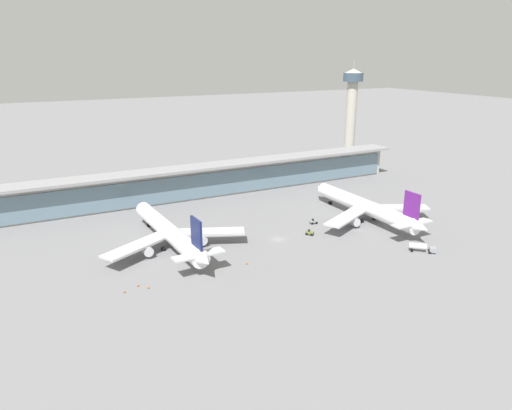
{
  "coord_description": "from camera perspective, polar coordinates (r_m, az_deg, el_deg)",
  "views": [
    {
      "loc": [
        -80.2,
        -137.39,
        63.77
      ],
      "look_at": [
        0.0,
        17.4,
        8.1
      ],
      "focal_mm": 33.21,
      "sensor_mm": 36.0,
      "label": 1
    }
  ],
  "objects": [
    {
      "name": "service_truck_by_tail_olive",
      "position": [
        176.1,
        6.48,
        -3.33
      ],
      "size": [
        3.09,
        3.31,
        2.05
      ],
      "color": "olive",
      "rests_on": "ground"
    },
    {
      "name": "airliner_left_stand",
      "position": [
        165.06,
        -10.35,
        -3.25
      ],
      "size": [
        50.85,
        66.18,
        17.62
      ],
      "color": "white",
      "rests_on": "ground"
    },
    {
      "name": "service_truck_near_nose_grey",
      "position": [
        187.7,
        6.94,
        -2.0
      ],
      "size": [
        2.99,
        1.93,
        2.05
      ],
      "color": "gray",
      "rests_on": "ground"
    },
    {
      "name": "ground_plane",
      "position": [
        171.39,
        2.68,
        -4.15
      ],
      "size": [
        1200.0,
        1200.0,
        0.0
      ],
      "primitive_type": "plane",
      "color": "slate"
    },
    {
      "name": "control_tower",
      "position": [
        301.14,
        11.43,
        11.54
      ],
      "size": [
        12.0,
        12.0,
        60.57
      ],
      "color": "#B2ADA3",
      "rests_on": "ground"
    },
    {
      "name": "safety_cone_echo",
      "position": [
        151.78,
        -6.48,
        -7.12
      ],
      "size": [
        0.62,
        0.62,
        0.7
      ],
      "color": "orange",
      "rests_on": "ground"
    },
    {
      "name": "safety_cone_bravo",
      "position": [
        151.72,
        -1.1,
        -7.01
      ],
      "size": [
        0.62,
        0.62,
        0.7
      ],
      "color": "orange",
      "rests_on": "ground"
    },
    {
      "name": "safety_cone_charlie",
      "position": [
        142.27,
        -14.01,
        -9.35
      ],
      "size": [
        0.62,
        0.62,
        0.7
      ],
      "color": "orange",
      "rests_on": "ground"
    },
    {
      "name": "safety_cone_delta",
      "position": [
        140.43,
        -12.82,
        -9.63
      ],
      "size": [
        0.62,
        0.62,
        0.7
      ],
      "color": "orange",
      "rests_on": "ground"
    },
    {
      "name": "safety_cone_alpha",
      "position": [
        139.71,
        -15.55,
        -10.01
      ],
      "size": [
        0.62,
        0.62,
        0.7
      ],
      "color": "orange",
      "rests_on": "ground"
    },
    {
      "name": "service_truck_mid_apron_red",
      "position": [
        161.55,
        -16.63,
        -6.02
      ],
      "size": [
        6.94,
        2.77,
        2.7
      ],
      "color": "#B21E1E",
      "rests_on": "ground"
    },
    {
      "name": "service_truck_under_wing_grey",
      "position": [
        169.62,
        19.27,
        -4.8
      ],
      "size": [
        7.86,
        7.46,
        2.95
      ],
      "color": "gray",
      "rests_on": "ground"
    },
    {
      "name": "airliner_centre_stand",
      "position": [
        193.96,
        13.14,
        -0.24
      ],
      "size": [
        50.92,
        66.02,
        17.62
      ],
      "color": "white",
      "rests_on": "ground"
    },
    {
      "name": "terminal_building",
      "position": [
        223.12,
        -5.43,
        3.12
      ],
      "size": [
        202.59,
        12.8,
        15.2
      ],
      "color": "#B2ADA3",
      "rests_on": "ground"
    }
  ]
}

